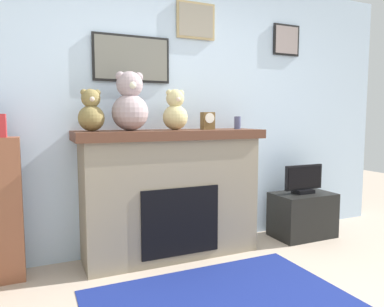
# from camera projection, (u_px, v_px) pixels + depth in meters

# --- Properties ---
(back_wall) EXTENTS (5.20, 0.15, 2.60)m
(back_wall) POSITION_uv_depth(u_px,v_px,m) (166.00, 112.00, 3.45)
(back_wall) COLOR silver
(back_wall) RESTS_ON ground_plane
(fireplace) EXTENTS (1.67, 0.51, 1.14)m
(fireplace) POSITION_uv_depth(u_px,v_px,m) (171.00, 193.00, 3.24)
(fireplace) COLOR gray
(fireplace) RESTS_ON ground_plane
(tv_stand) EXTENTS (0.63, 0.40, 0.46)m
(tv_stand) POSITION_uv_depth(u_px,v_px,m) (302.00, 215.00, 3.79)
(tv_stand) COLOR black
(tv_stand) RESTS_ON ground_plane
(television) EXTENTS (0.46, 0.14, 0.30)m
(television) POSITION_uv_depth(u_px,v_px,m) (304.00, 180.00, 3.75)
(television) COLOR black
(television) RESTS_ON tv_stand
(area_rug) EXTENTS (1.78, 1.08, 0.01)m
(area_rug) POSITION_uv_depth(u_px,v_px,m) (219.00, 300.00, 2.48)
(area_rug) COLOR navy
(area_rug) RESTS_ON ground_plane
(candle_jar) EXTENTS (0.06, 0.06, 0.12)m
(candle_jar) POSITION_uv_depth(u_px,v_px,m) (237.00, 123.00, 3.43)
(candle_jar) COLOR #4C517A
(candle_jar) RESTS_ON fireplace
(mantel_clock) EXTENTS (0.11, 0.09, 0.16)m
(mantel_clock) POSITION_uv_depth(u_px,v_px,m) (208.00, 121.00, 3.30)
(mantel_clock) COLOR brown
(mantel_clock) RESTS_ON fireplace
(teddy_bear_grey) EXTENTS (0.21, 0.21, 0.34)m
(teddy_bear_grey) POSITION_uv_depth(u_px,v_px,m) (91.00, 112.00, 2.87)
(teddy_bear_grey) COLOR olive
(teddy_bear_grey) RESTS_ON fireplace
(teddy_bear_tan) EXTENTS (0.30, 0.30, 0.49)m
(teddy_bear_tan) POSITION_uv_depth(u_px,v_px,m) (130.00, 104.00, 2.99)
(teddy_bear_tan) COLOR #A69296
(teddy_bear_tan) RESTS_ON fireplace
(teddy_bear_cream) EXTENTS (0.22, 0.22, 0.35)m
(teddy_bear_cream) POSITION_uv_depth(u_px,v_px,m) (175.00, 112.00, 3.16)
(teddy_bear_cream) COLOR #C9BB80
(teddy_bear_cream) RESTS_ON fireplace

